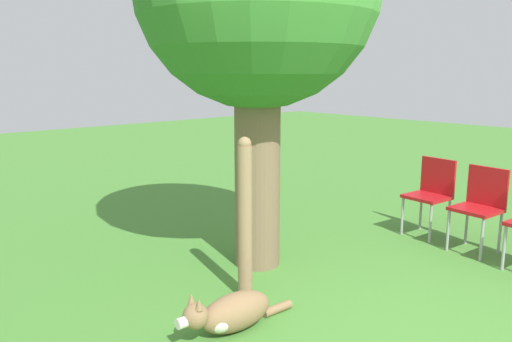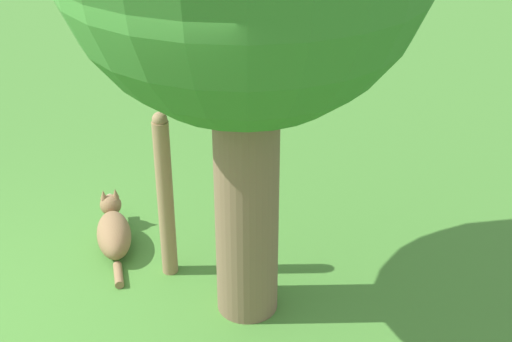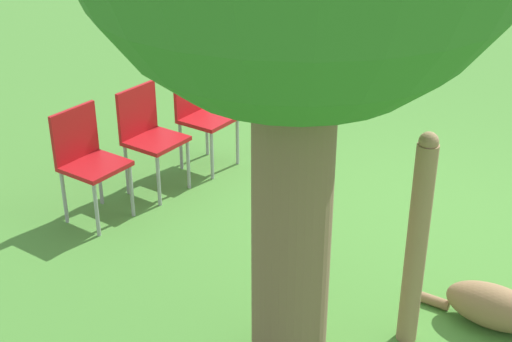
{
  "view_description": "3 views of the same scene",
  "coord_description": "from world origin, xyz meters",
  "px_view_note": "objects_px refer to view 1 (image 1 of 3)",
  "views": [
    {
      "loc": [
        -3.14,
        -1.94,
        1.9
      ],
      "look_at": [
        0.07,
        1.62,
        0.95
      ],
      "focal_mm": 35.0,
      "sensor_mm": 36.0,
      "label": 1
    },
    {
      "loc": [
        4.08,
        0.48,
        3.45
      ],
      "look_at": [
        0.02,
        1.66,
        1.11
      ],
      "focal_mm": 50.0,
      "sensor_mm": 36.0,
      "label": 2
    },
    {
      "loc": [
        -1.44,
        4.62,
        2.88
      ],
      "look_at": [
        0.75,
        0.76,
        0.7
      ],
      "focal_mm": 50.0,
      "sensor_mm": 36.0,
      "label": 3
    }
  ],
  "objects_px": {
    "red_chair_2": "(431,190)",
    "fence_post": "(245,218)",
    "dog": "(230,313)",
    "red_chair_1": "(480,202)"
  },
  "relations": [
    {
      "from": "fence_post",
      "to": "red_chair_2",
      "type": "distance_m",
      "value": 2.72
    },
    {
      "from": "fence_post",
      "to": "red_chair_2",
      "type": "relative_size",
      "value": 1.52
    },
    {
      "from": "dog",
      "to": "red_chair_1",
      "type": "distance_m",
      "value": 3.13
    },
    {
      "from": "dog",
      "to": "red_chair_1",
      "type": "bearing_deg",
      "value": 174.59
    },
    {
      "from": "dog",
      "to": "red_chair_2",
      "type": "bearing_deg",
      "value": -173.85
    },
    {
      "from": "dog",
      "to": "fence_post",
      "type": "xyz_separation_m",
      "value": [
        0.48,
        0.38,
        0.55
      ]
    },
    {
      "from": "dog",
      "to": "red_chair_1",
      "type": "xyz_separation_m",
      "value": [
        3.07,
        -0.45,
        0.39
      ]
    },
    {
      "from": "fence_post",
      "to": "red_chair_2",
      "type": "bearing_deg",
      "value": -4.42
    },
    {
      "from": "fence_post",
      "to": "red_chair_1",
      "type": "relative_size",
      "value": 1.52
    },
    {
      "from": "red_chair_2",
      "to": "fence_post",
      "type": "bearing_deg",
      "value": 0.95
    }
  ]
}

